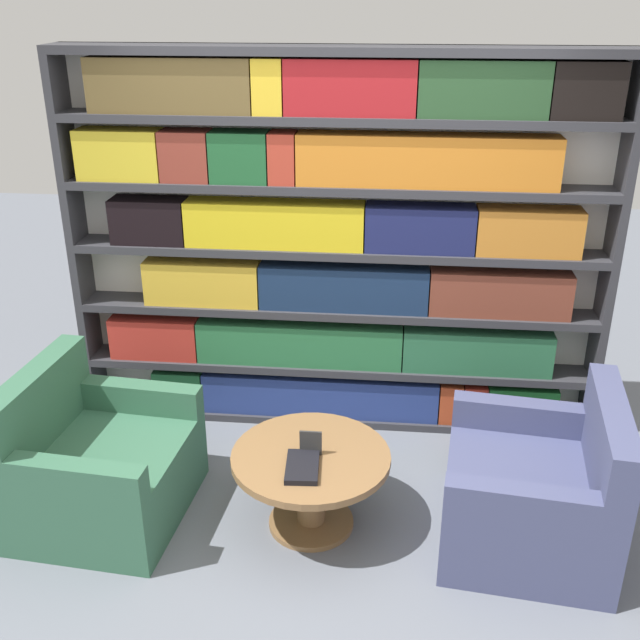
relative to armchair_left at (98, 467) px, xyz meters
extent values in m
plane|color=slate|center=(1.21, -0.31, -0.29)|extent=(14.00, 14.00, 0.00)
cube|color=silver|center=(1.21, 1.25, 0.90)|extent=(3.34, 0.05, 2.38)
cube|color=#333338|center=(-0.44, 1.12, 0.90)|extent=(0.05, 0.30, 2.38)
cube|color=#333338|center=(2.85, 1.12, 0.90)|extent=(0.05, 0.30, 2.38)
cube|color=#333338|center=(1.21, 1.12, -0.26)|extent=(3.24, 0.30, 0.05)
cube|color=#333338|center=(1.21, 1.12, 0.11)|extent=(3.24, 0.30, 0.05)
cube|color=#333338|center=(1.21, 1.12, 0.51)|extent=(3.24, 0.30, 0.05)
cube|color=#333338|center=(1.21, 1.12, 0.90)|extent=(3.24, 0.30, 0.05)
cube|color=#333338|center=(1.21, 1.12, 1.30)|extent=(3.24, 0.30, 0.05)
cube|color=#333338|center=(1.21, 1.12, 1.70)|extent=(3.24, 0.30, 0.05)
cube|color=#333338|center=(1.21, 1.12, 2.07)|extent=(3.24, 0.30, 0.05)
cube|color=#1E5A32|center=(0.15, 1.10, -0.10)|extent=(0.33, 0.20, 0.27)
cube|color=navy|center=(1.11, 1.10, -0.10)|extent=(1.57, 0.20, 0.27)
cube|color=#B04020|center=(1.97, 1.10, -0.10)|extent=(0.15, 0.20, 0.27)
cube|color=maroon|center=(2.13, 1.10, -0.10)|extent=(0.15, 0.20, 0.27)
cube|color=#185924|center=(2.43, 1.10, -0.10)|extent=(0.44, 0.20, 0.27)
cube|color=red|center=(0.01, 1.10, 0.27)|extent=(0.58, 0.20, 0.28)
cube|color=#2C7141|center=(0.97, 1.10, 0.27)|extent=(1.33, 0.20, 0.28)
cube|color=#2B6944|center=(2.12, 1.10, 0.27)|extent=(0.94, 0.20, 0.28)
cube|color=gold|center=(0.36, 1.10, 0.67)|extent=(0.73, 0.20, 0.28)
cube|color=#182D4E|center=(1.26, 1.10, 0.67)|extent=(1.05, 0.20, 0.28)
cube|color=brown|center=(2.22, 1.10, 0.67)|extent=(0.86, 0.20, 0.28)
cube|color=black|center=(0.04, 1.10, 1.07)|extent=(0.46, 0.20, 0.28)
cube|color=yellow|center=(0.83, 1.10, 1.07)|extent=(1.09, 0.20, 0.28)
cube|color=navy|center=(1.71, 1.10, 1.07)|extent=(0.65, 0.20, 0.28)
cube|color=orange|center=(2.35, 1.10, 1.07)|extent=(0.61, 0.20, 0.28)
cube|color=gold|center=(-0.10, 1.10, 1.47)|extent=(0.50, 0.20, 0.30)
cube|color=maroon|center=(0.31, 1.10, 1.47)|extent=(0.29, 0.20, 0.30)
cube|color=#1E582D|center=(0.63, 1.10, 1.47)|extent=(0.34, 0.20, 0.30)
cube|color=#B33827|center=(0.89, 1.10, 1.47)|extent=(0.16, 0.20, 0.30)
cube|color=orange|center=(1.73, 1.10, 1.47)|extent=(1.51, 0.20, 0.30)
cube|color=brown|center=(0.25, 1.10, 1.88)|extent=(0.95, 0.20, 0.31)
cube|color=gold|center=(0.82, 1.10, 1.88)|extent=(0.17, 0.20, 0.31)
cube|color=#A41B1F|center=(1.28, 1.10, 1.88)|extent=(0.74, 0.20, 0.31)
cube|color=#264827|center=(2.01, 1.10, 1.88)|extent=(0.71, 0.20, 0.31)
cube|color=black|center=(2.57, 1.10, 1.88)|extent=(0.38, 0.20, 0.31)
cube|color=#336047|center=(0.04, 0.00, -0.08)|extent=(0.91, 0.99, 0.42)
cube|color=#336047|center=(-0.31, 0.03, 0.35)|extent=(0.22, 0.93, 0.42)
cube|color=#336047|center=(0.08, -0.41, 0.22)|extent=(0.70, 0.18, 0.17)
cube|color=#336047|center=(0.15, 0.39, 0.22)|extent=(0.70, 0.18, 0.17)
cube|color=#42476B|center=(2.30, 0.00, -0.08)|extent=(0.94, 1.01, 0.42)
cube|color=#42476B|center=(2.64, -0.04, 0.35)|extent=(0.25, 0.93, 0.42)
cube|color=#42476B|center=(2.27, 0.40, 0.22)|extent=(0.70, 0.20, 0.17)
cube|color=#42476B|center=(2.18, -0.39, 0.22)|extent=(0.70, 0.20, 0.17)
cylinder|color=brown|center=(1.17, -0.01, -0.08)|extent=(0.15, 0.15, 0.41)
cylinder|color=brown|center=(1.17, -0.01, -0.27)|extent=(0.46, 0.46, 0.03)
cylinder|color=brown|center=(1.17, -0.01, 0.14)|extent=(0.84, 0.84, 0.04)
cube|color=black|center=(1.17, -0.01, 0.17)|extent=(0.07, 0.06, 0.01)
cube|color=#2D2D2D|center=(1.17, -0.01, 0.23)|extent=(0.12, 0.01, 0.14)
cube|color=black|center=(1.14, -0.15, 0.18)|extent=(0.18, 0.29, 0.03)
camera|label=1|loc=(1.54, -3.26, 2.39)|focal=42.00mm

